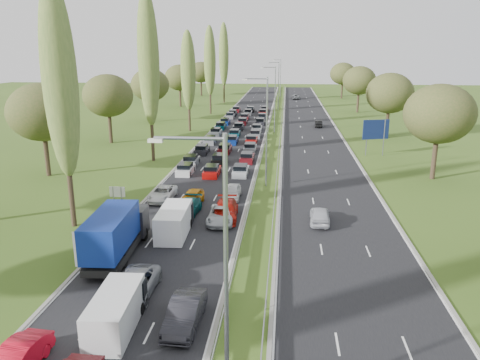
% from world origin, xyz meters
% --- Properties ---
extents(ground, '(260.00, 260.00, 0.00)m').
position_xyz_m(ground, '(4.50, 80.00, 0.00)').
color(ground, '#37531A').
rests_on(ground, ground).
extents(near_carriageway, '(10.50, 215.00, 0.04)m').
position_xyz_m(near_carriageway, '(-2.25, 82.50, 0.00)').
color(near_carriageway, black).
rests_on(near_carriageway, ground).
extents(far_carriageway, '(10.50, 215.00, 0.04)m').
position_xyz_m(far_carriageway, '(11.25, 82.50, 0.00)').
color(far_carriageway, black).
rests_on(far_carriageway, ground).
extents(central_reservation, '(2.36, 215.00, 0.32)m').
position_xyz_m(central_reservation, '(4.50, 82.50, 0.55)').
color(central_reservation, gray).
rests_on(central_reservation, ground).
extents(lamp_columns, '(0.18, 140.18, 12.00)m').
position_xyz_m(lamp_columns, '(4.50, 78.00, 6.00)').
color(lamp_columns, gray).
rests_on(lamp_columns, ground).
extents(poplar_row, '(2.80, 127.80, 22.44)m').
position_xyz_m(poplar_row, '(-11.50, 68.17, 12.39)').
color(poplar_row, '#2D2116').
rests_on(poplar_row, ground).
extents(woodland_left, '(8.00, 166.00, 11.10)m').
position_xyz_m(woodland_left, '(-22.00, 62.63, 7.68)').
color(woodland_left, '#2D2116').
rests_on(woodland_left, ground).
extents(woodland_right, '(8.00, 153.00, 11.10)m').
position_xyz_m(woodland_right, '(24.00, 66.67, 7.68)').
color(woodland_right, '#2D2116').
rests_on(woodland_right, ground).
extents(traffic_queue_fill, '(9.10, 66.62, 0.80)m').
position_xyz_m(traffic_queue_fill, '(-2.26, 77.65, 0.44)').
color(traffic_queue_fill, silver).
rests_on(traffic_queue_fill, ground).
extents(near_car_1, '(1.76, 4.35, 1.41)m').
position_xyz_m(near_car_1, '(-5.74, 10.26, 0.72)').
color(near_car_1, '#B40B1D').
rests_on(near_car_1, near_carriageway).
extents(near_car_2, '(2.32, 4.85, 1.34)m').
position_xyz_m(near_car_2, '(-5.72, 36.91, 0.69)').
color(near_car_2, silver).
rests_on(near_car_2, near_carriageway).
extents(near_car_6, '(2.37, 5.06, 1.40)m').
position_xyz_m(near_car_6, '(-2.49, 17.90, 0.72)').
color(near_car_6, gray).
rests_on(near_car_6, near_carriageway).
extents(near_car_7, '(2.18, 4.82, 1.37)m').
position_xyz_m(near_car_7, '(-2.24, 32.72, 0.71)').
color(near_car_7, '#044445').
rests_on(near_car_7, near_carriageway).
extents(near_car_8, '(1.96, 4.47, 1.50)m').
position_xyz_m(near_car_8, '(-2.38, 35.50, 0.77)').
color(near_car_8, '#C77F0D').
rests_on(near_car_8, near_carriageway).
extents(near_car_9, '(1.77, 4.73, 1.54)m').
position_xyz_m(near_car_9, '(1.29, 14.92, 0.79)').
color(near_car_9, black).
rests_on(near_car_9, near_carriageway).
extents(near_car_10, '(2.39, 4.98, 1.37)m').
position_xyz_m(near_car_10, '(1.09, 31.09, 0.70)').
color(near_car_10, '#A1A6AA').
rests_on(near_car_10, near_carriageway).
extents(near_car_11, '(2.45, 5.41, 1.54)m').
position_xyz_m(near_car_11, '(1.35, 32.00, 0.79)').
color(near_car_11, '#951109').
rests_on(near_car_11, near_carriageway).
extents(near_car_12, '(1.71, 4.17, 1.42)m').
position_xyz_m(near_car_12, '(1.26, 38.06, 0.73)').
color(near_car_12, silver).
rests_on(near_car_12, near_carriageway).
extents(far_car_0, '(1.92, 4.36, 1.46)m').
position_xyz_m(far_car_0, '(9.74, 31.75, 0.75)').
color(far_car_0, '#B2B5BC').
rests_on(far_car_0, far_carriageway).
extents(far_car_1, '(1.46, 3.98, 1.30)m').
position_xyz_m(far_car_1, '(13.02, 85.95, 0.67)').
color(far_car_1, black).
rests_on(far_car_1, far_carriageway).
extents(far_car_2, '(2.67, 5.59, 1.54)m').
position_xyz_m(far_car_2, '(9.49, 141.25, 0.79)').
color(far_car_2, slate).
rests_on(far_car_2, far_carriageway).
extents(blue_lorry, '(2.43, 8.73, 3.69)m').
position_xyz_m(blue_lorry, '(-5.51, 23.16, 1.92)').
color(blue_lorry, black).
rests_on(blue_lorry, near_carriageway).
extents(white_van_front, '(2.05, 5.24, 2.11)m').
position_xyz_m(white_van_front, '(-2.35, 14.39, 1.08)').
color(white_van_front, silver).
rests_on(white_van_front, near_carriageway).
extents(white_van_rear, '(2.21, 5.65, 2.27)m').
position_xyz_m(white_van_rear, '(-2.37, 28.06, 1.16)').
color(white_van_rear, white).
rests_on(white_van_rear, near_carriageway).
extents(info_sign, '(1.50, 0.16, 2.10)m').
position_xyz_m(info_sign, '(-9.40, 34.11, 1.37)').
color(info_sign, gray).
rests_on(info_sign, ground).
extents(direction_sign, '(3.85, 1.28, 5.20)m').
position_xyz_m(direction_sign, '(19.40, 60.34, 3.57)').
color(direction_sign, gray).
rests_on(direction_sign, ground).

